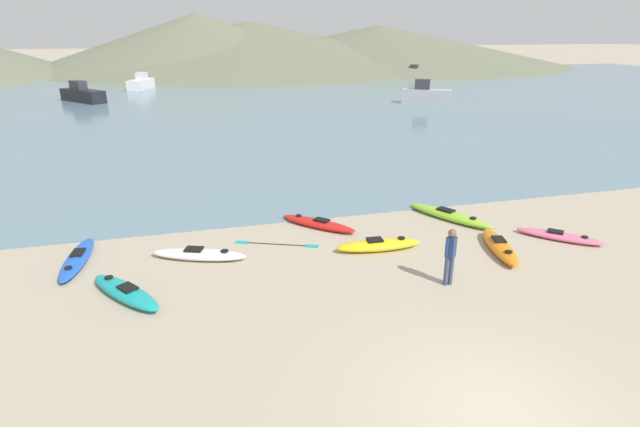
{
  "coord_description": "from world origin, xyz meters",
  "views": [
    {
      "loc": [
        -5.05,
        -6.28,
        6.68
      ],
      "look_at": [
        -0.68,
        9.8,
        0.5
      ],
      "focal_mm": 28.0,
      "sensor_mm": 36.0,
      "label": 1
    }
  ],
  "objects_px": {
    "kayak_on_sand_4": "(318,223)",
    "moored_boat_0": "(82,94)",
    "kayak_on_sand_3": "(450,215)",
    "kayak_on_sand_6": "(559,236)",
    "person_near_foreground": "(450,253)",
    "moored_boat_3": "(412,72)",
    "kayak_on_sand_1": "(199,254)",
    "moored_boat_1": "(426,95)",
    "kayak_on_sand_0": "(379,245)",
    "kayak_on_sand_7": "(500,246)",
    "moored_boat_2": "(141,83)",
    "kayak_on_sand_2": "(77,259)",
    "loose_paddle": "(277,244)",
    "kayak_on_sand_5": "(126,292)"
  },
  "relations": [
    {
      "from": "kayak_on_sand_4",
      "to": "moored_boat_0",
      "type": "distance_m",
      "value": 39.73
    },
    {
      "from": "kayak_on_sand_3",
      "to": "kayak_on_sand_6",
      "type": "distance_m",
      "value": 3.75
    },
    {
      "from": "moored_boat_0",
      "to": "person_near_foreground",
      "type": "bearing_deg",
      "value": -69.43
    },
    {
      "from": "kayak_on_sand_4",
      "to": "moored_boat_3",
      "type": "xyz_separation_m",
      "value": [
        29.04,
        54.51,
        0.5
      ]
    },
    {
      "from": "kayak_on_sand_1",
      "to": "moored_boat_1",
      "type": "distance_m",
      "value": 36.46
    },
    {
      "from": "kayak_on_sand_0",
      "to": "moored_boat_0",
      "type": "relative_size",
      "value": 0.53
    },
    {
      "from": "kayak_on_sand_7",
      "to": "moored_boat_2",
      "type": "distance_m",
      "value": 52.89
    },
    {
      "from": "person_near_foreground",
      "to": "moored_boat_3",
      "type": "height_order",
      "value": "moored_boat_3"
    },
    {
      "from": "kayak_on_sand_2",
      "to": "kayak_on_sand_6",
      "type": "distance_m",
      "value": 15.55
    },
    {
      "from": "kayak_on_sand_7",
      "to": "moored_boat_2",
      "type": "xyz_separation_m",
      "value": [
        -13.84,
        51.05,
        0.53
      ]
    },
    {
      "from": "person_near_foreground",
      "to": "moored_boat_3",
      "type": "bearing_deg",
      "value": 65.88
    },
    {
      "from": "kayak_on_sand_4",
      "to": "moored_boat_3",
      "type": "relative_size",
      "value": 0.61
    },
    {
      "from": "moored_boat_0",
      "to": "moored_boat_2",
      "type": "distance_m",
      "value": 11.24
    },
    {
      "from": "moored_boat_3",
      "to": "loose_paddle",
      "type": "distance_m",
      "value": 63.56
    },
    {
      "from": "kayak_on_sand_3",
      "to": "kayak_on_sand_4",
      "type": "bearing_deg",
      "value": 173.85
    },
    {
      "from": "kayak_on_sand_6",
      "to": "kayak_on_sand_7",
      "type": "bearing_deg",
      "value": -172.81
    },
    {
      "from": "kayak_on_sand_1",
      "to": "kayak_on_sand_3",
      "type": "xyz_separation_m",
      "value": [
        9.15,
        1.03,
        0.01
      ]
    },
    {
      "from": "kayak_on_sand_2",
      "to": "kayak_on_sand_5",
      "type": "height_order",
      "value": "kayak_on_sand_5"
    },
    {
      "from": "kayak_on_sand_6",
      "to": "person_near_foreground",
      "type": "relative_size",
      "value": 1.43
    },
    {
      "from": "person_near_foreground",
      "to": "moored_boat_2",
      "type": "xyz_separation_m",
      "value": [
        -11.16,
        52.59,
        -0.24
      ]
    },
    {
      "from": "kayak_on_sand_0",
      "to": "kayak_on_sand_7",
      "type": "relative_size",
      "value": 0.97
    },
    {
      "from": "kayak_on_sand_1",
      "to": "moored_boat_2",
      "type": "xyz_separation_m",
      "value": [
        -4.57,
        49.09,
        0.55
      ]
    },
    {
      "from": "kayak_on_sand_1",
      "to": "person_near_foreground",
      "type": "xyz_separation_m",
      "value": [
        6.59,
        -3.5,
        0.8
      ]
    },
    {
      "from": "kayak_on_sand_2",
      "to": "kayak_on_sand_3",
      "type": "relative_size",
      "value": 0.95
    },
    {
      "from": "person_near_foreground",
      "to": "kayak_on_sand_1",
      "type": "bearing_deg",
      "value": 152.06
    },
    {
      "from": "kayak_on_sand_2",
      "to": "moored_boat_0",
      "type": "xyz_separation_m",
      "value": [
        -5.73,
        38.2,
        0.62
      ]
    },
    {
      "from": "kayak_on_sand_7",
      "to": "moored_boat_3",
      "type": "bearing_deg",
      "value": 67.53
    },
    {
      "from": "kayak_on_sand_3",
      "to": "moored_boat_3",
      "type": "bearing_deg",
      "value": 66.34
    },
    {
      "from": "kayak_on_sand_5",
      "to": "person_near_foreground",
      "type": "xyz_separation_m",
      "value": [
        8.57,
        -1.57,
        0.78
      ]
    },
    {
      "from": "kayak_on_sand_5",
      "to": "moored_boat_2",
      "type": "bearing_deg",
      "value": 92.91
    },
    {
      "from": "kayak_on_sand_1",
      "to": "moored_boat_0",
      "type": "xyz_separation_m",
      "value": [
        -9.32,
        38.9,
        0.59
      ]
    },
    {
      "from": "kayak_on_sand_0",
      "to": "loose_paddle",
      "type": "height_order",
      "value": "kayak_on_sand_0"
    },
    {
      "from": "kayak_on_sand_3",
      "to": "moored_boat_1",
      "type": "height_order",
      "value": "moored_boat_1"
    },
    {
      "from": "kayak_on_sand_7",
      "to": "person_near_foreground",
      "type": "distance_m",
      "value": 3.18
    },
    {
      "from": "moored_boat_2",
      "to": "kayak_on_sand_7",
      "type": "bearing_deg",
      "value": -74.84
    },
    {
      "from": "kayak_on_sand_5",
      "to": "kayak_on_sand_7",
      "type": "bearing_deg",
      "value": -0.16
    },
    {
      "from": "loose_paddle",
      "to": "moored_boat_0",
      "type": "bearing_deg",
      "value": 107.09
    },
    {
      "from": "kayak_on_sand_1",
      "to": "kayak_on_sand_5",
      "type": "height_order",
      "value": "kayak_on_sand_5"
    },
    {
      "from": "kayak_on_sand_4",
      "to": "person_near_foreground",
      "type": "bearing_deg",
      "value": -64.88
    },
    {
      "from": "moored_boat_0",
      "to": "kayak_on_sand_3",
      "type": "bearing_deg",
      "value": -64.0
    },
    {
      "from": "kayak_on_sand_4",
      "to": "moored_boat_2",
      "type": "height_order",
      "value": "moored_boat_2"
    },
    {
      "from": "kayak_on_sand_7",
      "to": "moored_boat_3",
      "type": "relative_size",
      "value": 0.69
    },
    {
      "from": "kayak_on_sand_0",
      "to": "kayak_on_sand_7",
      "type": "height_order",
      "value": "kayak_on_sand_0"
    },
    {
      "from": "kayak_on_sand_5",
      "to": "moored_boat_2",
      "type": "xyz_separation_m",
      "value": [
        -2.59,
        51.02,
        0.54
      ]
    },
    {
      "from": "kayak_on_sand_6",
      "to": "moored_boat_3",
      "type": "relative_size",
      "value": 0.57
    },
    {
      "from": "kayak_on_sand_4",
      "to": "kayak_on_sand_5",
      "type": "xyz_separation_m",
      "value": [
        -6.2,
        -3.48,
        0.02
      ]
    },
    {
      "from": "kayak_on_sand_3",
      "to": "kayak_on_sand_0",
      "type": "bearing_deg",
      "value": -152.39
    },
    {
      "from": "kayak_on_sand_3",
      "to": "person_near_foreground",
      "type": "relative_size",
      "value": 2.03
    },
    {
      "from": "kayak_on_sand_1",
      "to": "kayak_on_sand_2",
      "type": "bearing_deg",
      "value": 168.82
    },
    {
      "from": "kayak_on_sand_0",
      "to": "moored_boat_3",
      "type": "height_order",
      "value": "moored_boat_3"
    }
  ]
}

